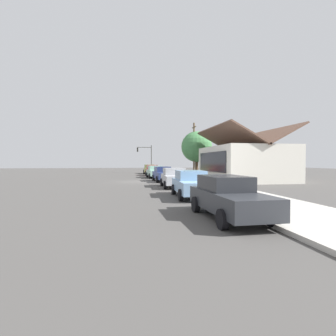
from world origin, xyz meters
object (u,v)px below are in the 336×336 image
(car_skyblue, at_px, (192,184))
(car_seafoam, at_px, (155,172))
(car_olive, at_px, (149,169))
(car_cherry, at_px, (152,170))
(shade_tree, at_px, (197,147))
(traffic_light_main, at_px, (146,154))
(utility_pole_wooden, at_px, (194,149))
(car_navy, at_px, (163,174))
(car_charcoal, at_px, (228,197))
(fire_hydrant_red, at_px, (170,175))
(car_silver, at_px, (174,177))

(car_skyblue, bearing_deg, car_seafoam, -176.90)
(car_skyblue, bearing_deg, car_olive, -177.53)
(car_skyblue, bearing_deg, car_cherry, -177.46)
(car_seafoam, relative_size, shade_tree, 0.73)
(car_olive, relative_size, shade_tree, 0.75)
(car_olive, bearing_deg, traffic_light_main, -172.47)
(shade_tree, distance_m, utility_pole_wooden, 0.73)
(car_navy, distance_m, shade_tree, 10.60)
(utility_pole_wooden, bearing_deg, car_charcoal, -11.91)
(shade_tree, bearing_deg, fire_hydrant_red, -48.10)
(car_navy, xyz_separation_m, shade_tree, (-8.10, 5.94, 3.39))
(car_navy, xyz_separation_m, traffic_light_main, (-21.82, -0.23, 2.68))
(car_cherry, height_order, car_charcoal, same)
(shade_tree, bearing_deg, car_silver, -22.05)
(car_silver, xyz_separation_m, fire_hydrant_red, (-10.44, 1.35, -0.32))
(car_cherry, height_order, car_skyblue, same)
(car_olive, bearing_deg, fire_hydrant_red, 8.44)
(car_charcoal, bearing_deg, fire_hydrant_red, 174.68)
(car_seafoam, bearing_deg, traffic_light_main, 178.08)
(utility_pole_wooden, relative_size, fire_hydrant_red, 10.56)
(car_cherry, distance_m, car_silver, 18.11)
(car_navy, bearing_deg, car_charcoal, -2.29)
(car_olive, height_order, utility_pole_wooden, utility_pole_wooden)
(car_olive, height_order, car_charcoal, same)
(shade_tree, distance_m, fire_hydrant_red, 7.10)
(car_silver, bearing_deg, traffic_light_main, -177.17)
(car_seafoam, distance_m, traffic_light_main, 15.90)
(car_cherry, distance_m, car_skyblue, 24.26)
(car_silver, bearing_deg, car_cherry, -177.67)
(car_olive, distance_m, car_charcoal, 36.38)
(car_charcoal, bearing_deg, traffic_light_main, 178.73)
(traffic_light_main, bearing_deg, car_olive, 4.62)
(car_cherry, distance_m, utility_pole_wooden, 7.44)
(car_skyblue, xyz_separation_m, traffic_light_main, (-34.35, -0.22, 2.68))
(car_charcoal, relative_size, shade_tree, 0.75)
(car_charcoal, relative_size, traffic_light_main, 0.92)
(car_olive, bearing_deg, car_charcoal, 2.64)
(car_olive, relative_size, car_cherry, 1.03)
(car_olive, height_order, fire_hydrant_red, car_olive)
(car_seafoam, height_order, car_silver, same)
(car_skyblue, bearing_deg, car_navy, -177.38)
(car_skyblue, distance_m, shade_tree, 21.74)
(car_skyblue, height_order, fire_hydrant_red, car_skyblue)
(car_navy, relative_size, shade_tree, 0.73)
(traffic_light_main, distance_m, fire_hydrant_red, 18.09)
(car_cherry, xyz_separation_m, utility_pole_wooden, (4.07, 5.39, 3.11))
(car_navy, height_order, car_charcoal, same)
(car_cherry, relative_size, traffic_light_main, 0.90)
(car_charcoal, xyz_separation_m, traffic_light_main, (-40.29, -0.15, 2.68))
(car_charcoal, bearing_deg, car_skyblue, 177.80)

